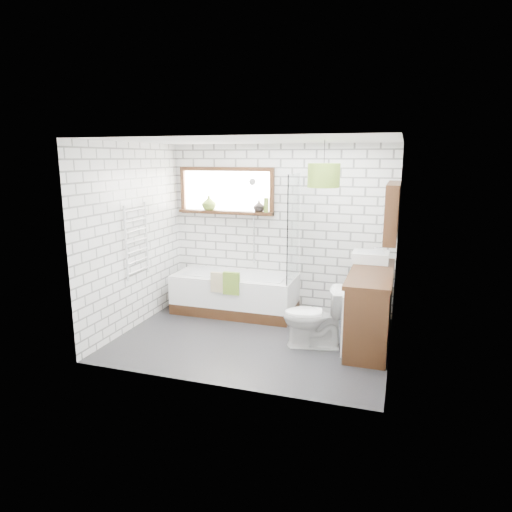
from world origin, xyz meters
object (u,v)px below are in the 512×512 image
(vanity, at_px, (370,307))
(basin, at_px, (371,257))
(pendant, at_px, (324,175))
(bathtub, at_px, (235,293))
(toilet, at_px, (314,317))

(vanity, bearing_deg, basin, 96.84)
(vanity, relative_size, pendant, 4.35)
(bathtub, distance_m, toilet, 1.65)
(bathtub, bearing_deg, toilet, -33.32)
(vanity, height_order, pendant, pendant)
(basin, relative_size, pendant, 1.26)
(bathtub, relative_size, toilet, 2.35)
(bathtub, xyz_separation_m, toilet, (1.38, -0.91, 0.09))
(vanity, height_order, toilet, vanity)
(bathtub, bearing_deg, basin, -0.82)
(bathtub, xyz_separation_m, vanity, (2.02, -0.53, 0.17))
(pendant, bearing_deg, toilet, -152.94)
(toilet, xyz_separation_m, pendant, (0.06, 0.03, 1.71))
(pendant, bearing_deg, basin, 58.28)
(bathtub, bearing_deg, vanity, -14.66)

